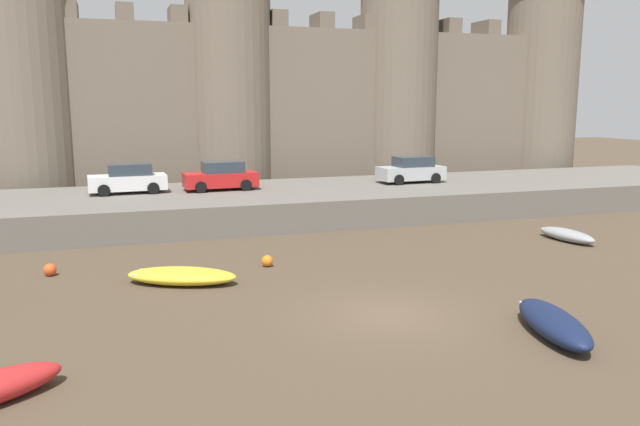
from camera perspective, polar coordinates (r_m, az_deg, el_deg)
The scene contains 11 objects.
ground_plane at distance 19.60m, azimuth 6.14°, elevation -9.23°, with size 160.00×160.00×0.00m, color #4C3D2D.
quay_road at distance 35.53m, azimuth -5.42°, elevation 0.82°, with size 62.74×10.00×1.56m, color #666059.
castle at distance 44.02m, azimuth -8.25°, elevation 11.01°, with size 57.15×6.40×19.04m.
rowboat_foreground_right at distance 23.09m, azimuth -12.53°, elevation -5.60°, with size 4.26×2.98×0.60m.
rowboat_midflat_right at distance 31.69m, azimuth 21.63°, elevation -1.86°, with size 1.40×3.27×0.57m.
rowboat_near_channel_right at distance 18.84m, azimuth 20.56°, elevation -9.37°, with size 2.13×4.02×0.76m.
mooring_buoy_off_centre at distance 25.01m, azimuth -4.85°, elevation -4.39°, with size 0.46×0.46×0.46m, color orange.
mooring_buoy_mid_mud at distance 25.72m, azimuth -23.46°, elevation -4.78°, with size 0.47×0.47×0.47m, color #E04C1E.
car_quay_east at distance 35.84m, azimuth -9.03°, elevation 3.33°, with size 4.17×2.02×1.62m.
car_quay_centre_west at distance 39.12m, azimuth 8.36°, elevation 3.90°, with size 4.17×2.02×1.62m.
car_quay_west at distance 35.68m, azimuth -17.13°, elevation 2.98°, with size 4.17×2.02×1.62m.
Camera 1 is at (-7.71, -16.83, 6.45)m, focal length 35.00 mm.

